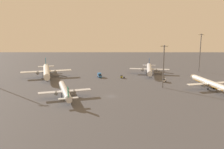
# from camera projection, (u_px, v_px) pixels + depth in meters

# --- Properties ---
(ground_plane) EXTENTS (416.00, 416.00, 0.00)m
(ground_plane) POSITION_uv_depth(u_px,v_px,m) (111.00, 96.00, 138.09)
(ground_plane) COLOR #4C4C51
(airplane_far_stand) EXTENTS (28.09, 35.74, 9.37)m
(airplane_far_stand) POSITION_uv_depth(u_px,v_px,m) (65.00, 91.00, 135.89)
(airplane_far_stand) COLOR silver
(airplane_far_stand) RESTS_ON ground
(airplane_terminal_side) EXTENTS (29.51, 37.64, 9.76)m
(airplane_terminal_side) POSITION_uv_depth(u_px,v_px,m) (209.00, 83.00, 152.83)
(airplane_terminal_side) COLOR silver
(airplane_terminal_side) RESTS_ON ground
(airplane_mid_apron) EXTENTS (36.54, 46.55, 12.14)m
(airplane_mid_apron) POSITION_uv_depth(u_px,v_px,m) (46.00, 71.00, 185.32)
(airplane_mid_apron) COLOR silver
(airplane_mid_apron) RESTS_ON ground
(airplane_taxiway_distant) EXTENTS (31.53, 40.39, 10.36)m
(airplane_taxiway_distant) POSITION_uv_depth(u_px,v_px,m) (149.00, 69.00, 197.16)
(airplane_taxiway_distant) COLOR silver
(airplane_taxiway_distant) RESTS_ON ground
(maintenance_van) EXTENTS (3.60, 4.58, 2.25)m
(maintenance_van) POSITION_uv_depth(u_px,v_px,m) (164.00, 80.00, 171.27)
(maintenance_van) COLOR white
(maintenance_van) RESTS_ON ground
(pushback_tug) EXTENTS (3.19, 2.00, 2.05)m
(pushback_tug) POSITION_uv_depth(u_px,v_px,m) (122.00, 77.00, 183.12)
(pushback_tug) COLOR yellow
(pushback_tug) RESTS_ON ground
(catering_truck) EXTENTS (3.52, 6.02, 3.05)m
(catering_truck) POSITION_uv_depth(u_px,v_px,m) (99.00, 75.00, 185.78)
(catering_truck) COLOR #3372BF
(catering_truck) RESTS_ON ground
(apron_light_west) EXTENTS (4.80, 0.90, 26.63)m
(apron_light_west) POSITION_uv_depth(u_px,v_px,m) (163.00, 64.00, 153.29)
(apron_light_west) COLOR slate
(apron_light_west) RESTS_ON ground
(apron_light_east) EXTENTS (4.80, 0.90, 31.07)m
(apron_light_east) POSITION_uv_depth(u_px,v_px,m) (200.00, 51.00, 204.34)
(apron_light_east) COLOR slate
(apron_light_east) RESTS_ON ground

